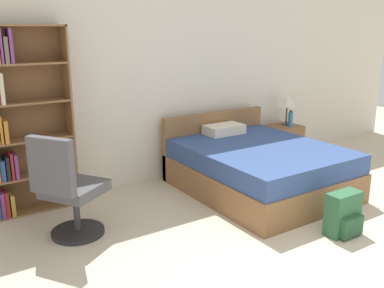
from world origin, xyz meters
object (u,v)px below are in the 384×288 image
(table_lamp, at_px, (287,102))
(water_bottle, at_px, (290,119))
(bookshelf, at_px, (15,121))
(backpack_green, at_px, (344,215))
(nightstand, at_px, (283,142))
(bed, at_px, (256,167))
(office_chair, at_px, (68,191))

(table_lamp, relative_size, water_bottle, 1.87)
(bookshelf, xyz_separation_m, water_bottle, (3.69, -0.21, -0.37))
(backpack_green, bearing_deg, nightstand, 58.44)
(bookshelf, height_order, bed, bookshelf)
(bookshelf, bearing_deg, office_chair, -75.64)
(nightstand, height_order, table_lamp, table_lamp)
(office_chair, relative_size, water_bottle, 4.25)
(bookshelf, relative_size, office_chair, 1.91)
(bookshelf, distance_m, water_bottle, 3.71)
(office_chair, distance_m, backpack_green, 2.56)
(office_chair, xyz_separation_m, table_lamp, (3.51, 0.78, 0.38))
(nightstand, bearing_deg, water_bottle, -77.48)
(bookshelf, height_order, office_chair, bookshelf)
(bookshelf, bearing_deg, table_lamp, -1.26)
(nightstand, bearing_deg, office_chair, -167.63)
(bookshelf, height_order, table_lamp, bookshelf)
(water_bottle, height_order, backpack_green, water_bottle)
(office_chair, relative_size, nightstand, 2.01)
(bookshelf, distance_m, nightstand, 3.74)
(bookshelf, xyz_separation_m, nightstand, (3.67, -0.11, -0.73))
(nightstand, bearing_deg, bed, -147.83)
(bed, height_order, backpack_green, bed)
(table_lamp, height_order, water_bottle, table_lamp)
(table_lamp, xyz_separation_m, backpack_green, (-1.34, -2.10, -0.65))
(table_lamp, bearing_deg, office_chair, -167.45)
(bed, relative_size, water_bottle, 8.03)
(nightstand, distance_m, table_lamp, 0.60)
(bed, relative_size, office_chair, 1.89)
(nightstand, bearing_deg, bookshelf, 178.31)
(backpack_green, bearing_deg, bookshelf, 137.58)
(bed, xyz_separation_m, water_bottle, (1.21, 0.65, 0.32))
(office_chair, distance_m, water_bottle, 3.53)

